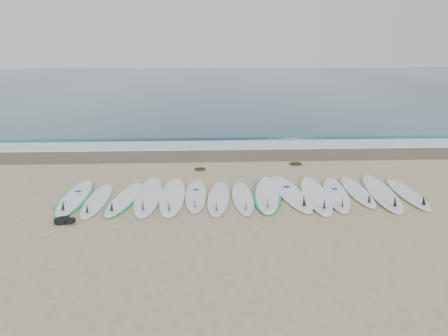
{
  "coord_description": "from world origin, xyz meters",
  "views": [
    {
      "loc": [
        -0.92,
        -9.74,
        3.48
      ],
      "look_at": [
        -0.4,
        1.15,
        0.4
      ],
      "focal_mm": 35.0,
      "sensor_mm": 36.0,
      "label": 1
    }
  ],
  "objects_px": {
    "surfboard_0": "(75,197)",
    "leash_coil": "(64,221)",
    "surfboard_7": "(243,198)",
    "surfboard_14": "(408,194)"
  },
  "relations": [
    {
      "from": "surfboard_7",
      "to": "leash_coil",
      "type": "height_order",
      "value": "surfboard_7"
    },
    {
      "from": "surfboard_7",
      "to": "leash_coil",
      "type": "distance_m",
      "value": 3.93
    },
    {
      "from": "surfboard_0",
      "to": "leash_coil",
      "type": "relative_size",
      "value": 5.78
    },
    {
      "from": "surfboard_0",
      "to": "leash_coil",
      "type": "xyz_separation_m",
      "value": [
        0.18,
        -1.44,
        -0.0
      ]
    },
    {
      "from": "leash_coil",
      "to": "surfboard_0",
      "type": "bearing_deg",
      "value": 97.2
    },
    {
      "from": "surfboard_7",
      "to": "surfboard_14",
      "type": "bearing_deg",
      "value": 1.68
    },
    {
      "from": "surfboard_0",
      "to": "leash_coil",
      "type": "distance_m",
      "value": 1.45
    },
    {
      "from": "surfboard_7",
      "to": "surfboard_14",
      "type": "height_order",
      "value": "surfboard_14"
    },
    {
      "from": "surfboard_0",
      "to": "surfboard_7",
      "type": "xyz_separation_m",
      "value": [
        3.93,
        -0.25,
        0.0
      ]
    },
    {
      "from": "surfboard_0",
      "to": "surfboard_7",
      "type": "relative_size",
      "value": 1.13
    }
  ]
}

